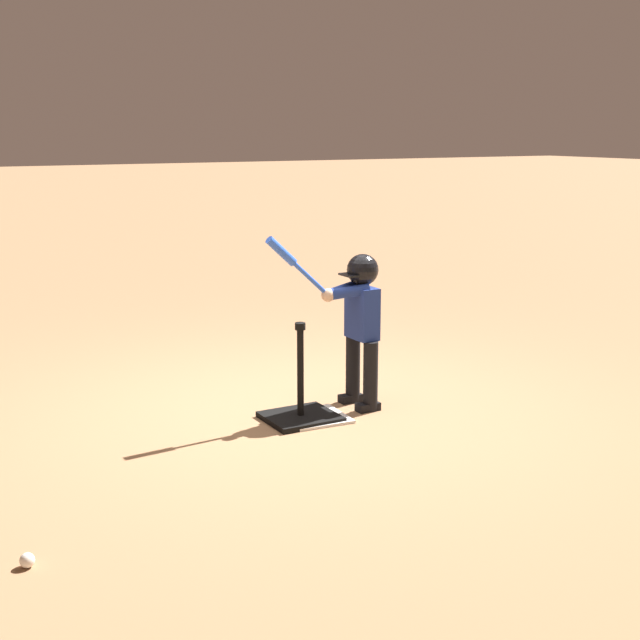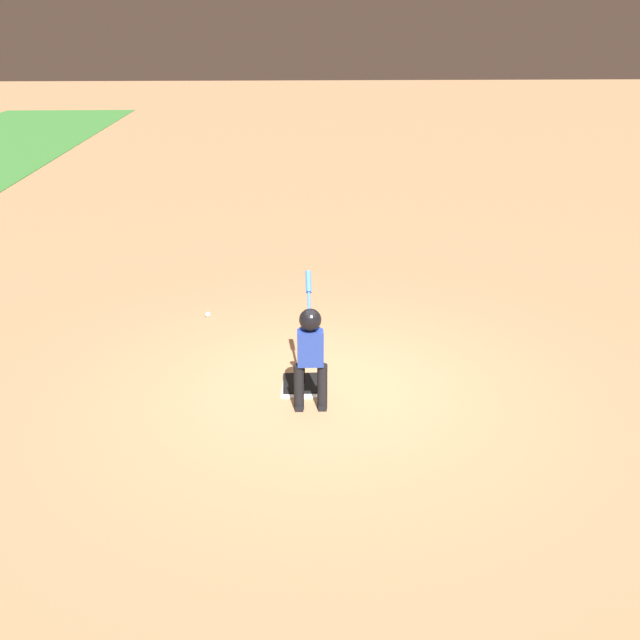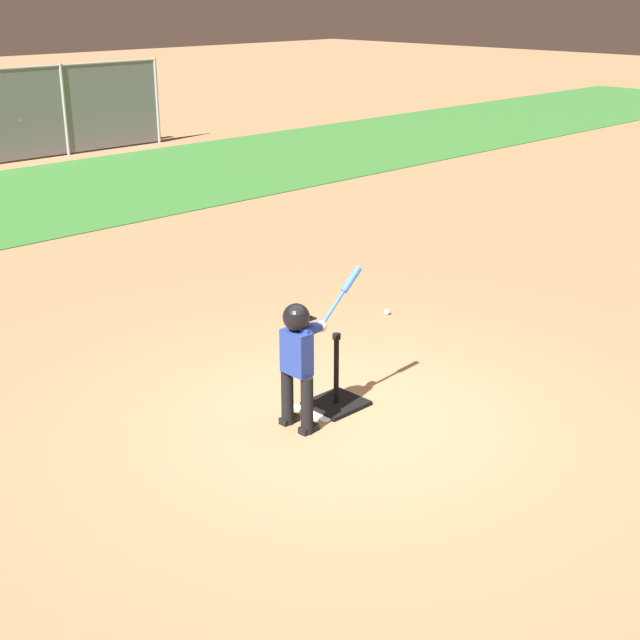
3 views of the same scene
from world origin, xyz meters
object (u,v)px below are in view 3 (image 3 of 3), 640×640
at_px(bleachers_far_right, 71,128).
at_px(baseball, 387,312).
at_px(batting_tee, 336,398).
at_px(batter_child, 299,349).

bearing_deg(bleachers_far_right, baseball, -104.45).
bearing_deg(bleachers_far_right, batting_tee, -111.00).
distance_m(baseball, bleachers_far_right, 13.78).
xyz_separation_m(batting_tee, bleachers_far_right, (5.63, 14.65, 0.38)).
height_order(baseball, bleachers_far_right, bleachers_far_right).
height_order(batting_tee, baseball, batting_tee).
height_order(batter_child, baseball, batter_child).
distance_m(batting_tee, bleachers_far_right, 15.70).
xyz_separation_m(baseball, bleachers_far_right, (3.44, 13.34, 0.42)).
xyz_separation_m(batter_child, baseball, (2.72, 1.38, -0.71)).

